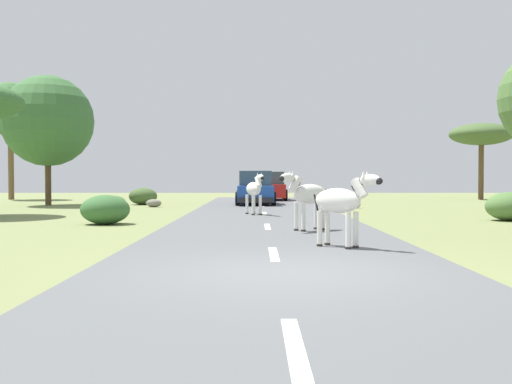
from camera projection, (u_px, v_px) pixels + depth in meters
ground_plane at (287, 275)px, 8.94m from camera, size 90.00×90.00×0.00m
road at (279, 273)px, 8.94m from camera, size 6.00×64.00×0.05m
lane_markings at (282, 283)px, 7.94m from camera, size 0.16×56.00×0.01m
zebra_0 at (256, 190)px, 22.33m from camera, size 0.84×1.63×1.60m
zebra_1 at (343, 202)px, 11.96m from camera, size 1.35×1.29×1.56m
zebra_2 at (309, 195)px, 15.73m from camera, size 1.46×1.24×1.61m
car_0 at (257, 189)px, 30.64m from camera, size 2.06×4.36×1.74m
car_1 at (272, 187)px, 36.31m from camera, size 2.05×4.36×1.74m
tree_1 at (12, 110)px, 38.10m from camera, size 3.51×3.51×7.61m
tree_4 at (50, 121)px, 30.44m from camera, size 4.70×4.70×6.73m
tree_5 at (483, 135)px, 38.14m from camera, size 4.08×4.08×4.97m
bush_0 at (115, 203)px, 25.79m from camera, size 1.11×1.00×0.66m
bush_1 at (512, 206)px, 19.86m from camera, size 1.63×1.47×0.98m
bush_2 at (107, 210)px, 18.43m from camera, size 1.54×1.38×0.92m
bush_4 at (145, 196)px, 31.24m from camera, size 1.50×1.35×0.90m
rock_0 at (155, 203)px, 28.87m from camera, size 0.76×0.55×0.39m
rock_2 at (357, 204)px, 27.75m from camera, size 0.48×0.43×0.35m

